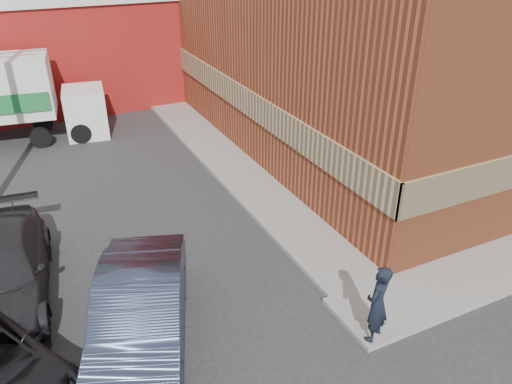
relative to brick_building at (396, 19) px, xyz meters
name	(u,v)px	position (x,y,z in m)	size (l,w,h in m)	color
ground	(339,296)	(-8.50, -9.00, -4.68)	(90.00, 90.00, 0.00)	#28282B
brick_building	(396,19)	(0.00, 0.00, 0.00)	(14.25, 18.25, 9.36)	#9E4928
sidewalk_west	(221,156)	(-7.90, 0.00, -4.62)	(1.80, 18.00, 0.12)	gray
warehouse	(10,47)	(-14.50, 11.00, -1.87)	(16.30, 8.30, 5.60)	maroon
man	(377,304)	(-8.70, -10.55, -3.64)	(0.67, 0.44, 1.84)	black
sedan	(140,315)	(-13.21, -8.50, -3.84)	(1.78, 5.11, 1.68)	#2A3046
suv_b	(0,272)	(-15.82, -5.50, -3.91)	(2.17, 5.33, 1.55)	#262628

